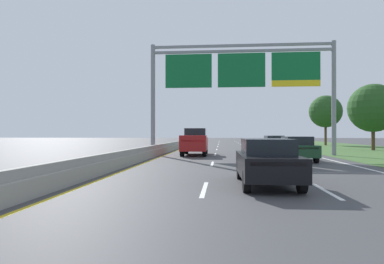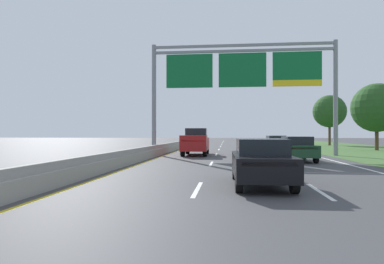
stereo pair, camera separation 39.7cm
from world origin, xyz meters
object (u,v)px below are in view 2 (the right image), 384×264
overhead_sign_gantry (242,75)px  roadside_tree_mid (377,108)px  car_darkgreen_right_lane_sedan (297,148)px  car_white_right_lane_sedan (276,143)px  pickup_truck_red (196,142)px  roadside_tree_far (330,111)px  car_black_centre_lane_sedan (261,161)px

overhead_sign_gantry → roadside_tree_mid: bearing=33.1°
car_darkgreen_right_lane_sedan → roadside_tree_mid: 19.05m
car_white_right_lane_sedan → car_darkgreen_right_lane_sedan: bearing=177.3°
car_white_right_lane_sedan → roadside_tree_mid: 12.16m
pickup_truck_red → roadside_tree_mid: 20.81m
car_white_right_lane_sedan → roadside_tree_far: 22.56m
roadside_tree_far → car_darkgreen_right_lane_sedan: bearing=-109.7°
pickup_truck_red → roadside_tree_far: size_ratio=0.72×
overhead_sign_gantry → car_darkgreen_right_lane_sedan: 8.64m
car_black_centre_lane_sedan → car_white_right_lane_sedan: 21.91m
overhead_sign_gantry → roadside_tree_far: 28.61m
pickup_truck_red → car_white_right_lane_sedan: pickup_truck_red is taller
car_black_centre_lane_sedan → car_white_right_lane_sedan: (3.52, 21.62, 0.00)m
car_white_right_lane_sedan → roadside_tree_mid: roadside_tree_mid is taller
overhead_sign_gantry → car_darkgreen_right_lane_sedan: size_ratio=3.41×
car_darkgreen_right_lane_sedan → roadside_tree_mid: size_ratio=0.63×
car_black_centre_lane_sedan → pickup_truck_red: bearing=12.3°
pickup_truck_red → car_darkgreen_right_lane_sedan: (6.99, -5.40, -0.26)m
car_white_right_lane_sedan → roadside_tree_far: (10.66, 19.41, 4.31)m
car_white_right_lane_sedan → roadside_tree_mid: size_ratio=0.63×
car_white_right_lane_sedan → roadside_tree_mid: bearing=-71.8°
overhead_sign_gantry → pickup_truck_red: bearing=-176.6°
car_darkgreen_right_lane_sedan → car_black_centre_lane_sedan: same height
pickup_truck_red → car_white_right_lane_sedan: 9.19m
pickup_truck_red → car_darkgreen_right_lane_sedan: pickup_truck_red is taller
roadside_tree_mid → roadside_tree_far: roadside_tree_far is taller
pickup_truck_red → car_white_right_lane_sedan: size_ratio=1.22×
overhead_sign_gantry → car_black_centre_lane_sedan: 17.16m
pickup_truck_red → roadside_tree_far: (17.89, 25.09, 4.05)m
pickup_truck_red → car_white_right_lane_sedan: (7.23, 5.67, -0.26)m
car_black_centre_lane_sedan → roadside_tree_mid: 29.57m
overhead_sign_gantry → roadside_tree_mid: (14.35, 9.37, -2.07)m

